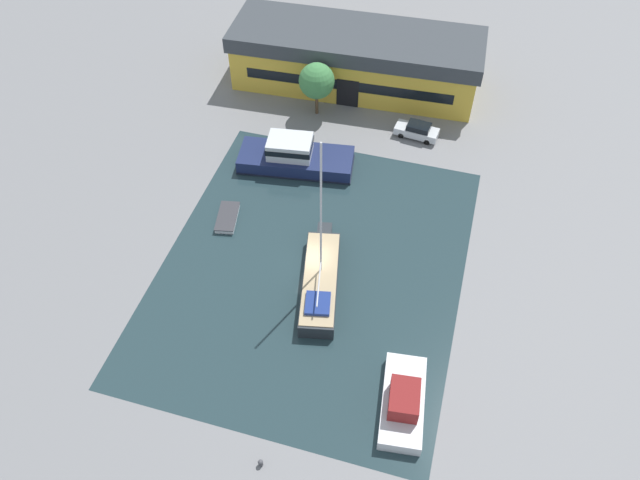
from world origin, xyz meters
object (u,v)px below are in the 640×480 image
sailboat_moored (320,280)px  cabin_boat (403,401)px  quay_tree_near_building (317,81)px  small_dinghy (227,217)px  motor_cruiser (294,156)px  warehouse_building (356,58)px  parked_car (417,130)px

sailboat_moored → cabin_boat: (8.64, -8.89, 0.10)m
quay_tree_near_building → small_dinghy: 18.21m
quay_tree_near_building → motor_cruiser: bearing=-88.5°
small_dinghy → cabin_boat: cabin_boat is taller
motor_cruiser → cabin_boat: size_ratio=1.58×
quay_tree_near_building → cabin_boat: quay_tree_near_building is taller
warehouse_building → cabin_boat: (12.83, -37.88, -2.31)m
small_dinghy → cabin_boat: 23.46m
warehouse_building → parked_car: (8.45, -7.51, -2.40)m
sailboat_moored → motor_cruiser: size_ratio=1.27×
quay_tree_near_building → motor_cruiser: (0.23, -8.73, -2.91)m
quay_tree_near_building → sailboat_moored: bearing=-73.2°
small_dinghy → cabin_boat: bearing=-47.7°
small_dinghy → parked_car: bearing=37.2°
quay_tree_near_building → cabin_boat: (15.44, -31.36, -3.17)m
parked_car → small_dinghy: (-14.52, -16.48, -0.56)m
quay_tree_near_building → parked_car: size_ratio=1.29×
quay_tree_near_building → parked_car: bearing=-5.1°
parked_car → motor_cruiser: size_ratio=0.39×
warehouse_building → motor_cruiser: size_ratio=2.35×
small_dinghy → sailboat_moored: bearing=-37.4°
parked_car → small_dinghy: bearing=144.9°
sailboat_moored → motor_cruiser: 15.23m
sailboat_moored → quay_tree_near_building: bearing=94.9°
motor_cruiser → cabin_boat: motor_cruiser is taller
parked_car → motor_cruiser: motor_cruiser is taller
parked_car → motor_cruiser: (-10.84, -7.75, 0.35)m
warehouse_building → sailboat_moored: bearing=-84.6°
quay_tree_near_building → motor_cruiser: size_ratio=0.51×
cabin_boat → small_dinghy: bearing=137.0°
motor_cruiser → small_dinghy: size_ratio=2.93×
warehouse_building → quay_tree_near_building: bearing=-114.7°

